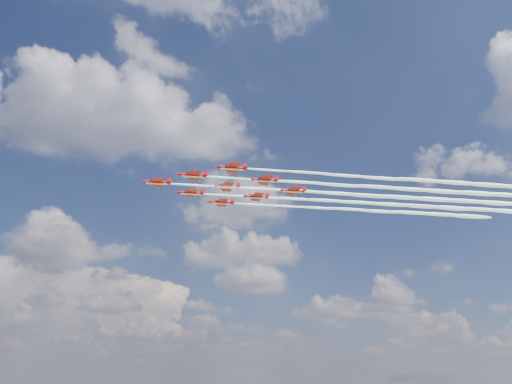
% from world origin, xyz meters
% --- Properties ---
extents(jet_lead, '(115.13, 8.02, 2.35)m').
position_xyz_m(jet_lead, '(26.09, 3.82, 75.39)').
color(jet_lead, red).
extents(jet_row2_port, '(115.13, 8.02, 2.35)m').
position_xyz_m(jet_row2_port, '(36.51, -3.65, 75.39)').
color(jet_row2_port, red).
extents(jet_row2_starb, '(115.13, 8.02, 2.35)m').
position_xyz_m(jet_row2_starb, '(36.65, 11.11, 75.39)').
color(jet_row2_starb, red).
extents(jet_row3_port, '(115.13, 8.02, 2.35)m').
position_xyz_m(jet_row3_port, '(46.94, -11.13, 75.39)').
color(jet_row3_port, red).
extents(jet_row3_centre, '(115.13, 8.02, 2.35)m').
position_xyz_m(jet_row3_centre, '(47.08, 3.63, 75.39)').
color(jet_row3_centre, red).
extents(jet_row3_starb, '(115.13, 8.02, 2.35)m').
position_xyz_m(jet_row3_starb, '(47.21, 18.40, 75.39)').
color(jet_row3_starb, red).
extents(jet_row4_port, '(115.13, 8.02, 2.35)m').
position_xyz_m(jet_row4_port, '(57.50, -3.84, 75.39)').
color(jet_row4_port, red).
extents(jet_row4_starb, '(115.13, 8.02, 2.35)m').
position_xyz_m(jet_row4_starb, '(57.64, 10.92, 75.39)').
color(jet_row4_starb, red).
extents(jet_tail, '(115.13, 8.02, 2.35)m').
position_xyz_m(jet_tail, '(68.06, 3.45, 75.39)').
color(jet_tail, red).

